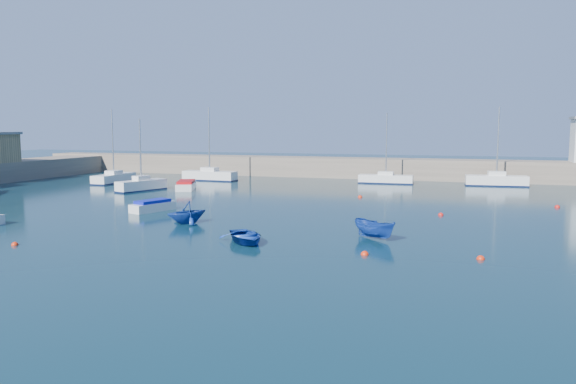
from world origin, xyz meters
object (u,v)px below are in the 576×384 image
(sailboat_6, at_px, (386,179))
(dinghy_left, at_px, (187,212))
(motorboat_1, at_px, (153,206))
(sailboat_3, at_px, (141,185))
(sailboat_7, at_px, (496,180))
(motorboat_2, at_px, (186,185))
(dinghy_right, at_px, (375,229))
(sailboat_4, at_px, (114,178))
(sailboat_5, at_px, (210,175))
(dinghy_center, at_px, (245,236))

(sailboat_6, xyz_separation_m, dinghy_left, (-8.99, -32.38, 0.21))
(sailboat_6, relative_size, motorboat_1, 2.10)
(sailboat_3, distance_m, sailboat_6, 28.20)
(sailboat_7, relative_size, dinghy_left, 3.02)
(sailboat_3, relative_size, motorboat_2, 1.50)
(motorboat_1, xyz_separation_m, dinghy_right, (18.70, -5.60, 0.17))
(sailboat_3, bearing_deg, sailboat_4, 160.35)
(sailboat_3, height_order, motorboat_2, sailboat_3)
(sailboat_7, height_order, dinghy_right, sailboat_7)
(sailboat_7, height_order, motorboat_1, sailboat_7)
(motorboat_1, bearing_deg, motorboat_2, 127.88)
(motorboat_2, bearing_deg, dinghy_right, -62.15)
(sailboat_5, distance_m, dinghy_left, 31.83)
(dinghy_center, bearing_deg, sailboat_7, 29.35)
(sailboat_3, xyz_separation_m, motorboat_2, (3.83, 2.66, -0.18))
(sailboat_5, bearing_deg, dinghy_right, -136.96)
(sailboat_4, bearing_deg, motorboat_1, -49.40)
(motorboat_1, bearing_deg, sailboat_5, 125.19)
(sailboat_6, distance_m, dinghy_right, 34.02)
(sailboat_7, bearing_deg, sailboat_3, 110.52)
(sailboat_3, xyz_separation_m, dinghy_right, (27.62, -17.79, -0.04))
(sailboat_5, bearing_deg, dinghy_left, -153.95)
(motorboat_1, relative_size, dinghy_right, 1.28)
(sailboat_6, height_order, dinghy_left, sailboat_6)
(sailboat_6, distance_m, motorboat_1, 31.58)
(sailboat_7, bearing_deg, motorboat_1, 132.50)
(dinghy_left, xyz_separation_m, dinghy_right, (13.35, -1.36, -0.18))
(sailboat_7, bearing_deg, dinghy_left, 142.37)
(dinghy_center, bearing_deg, sailboat_5, 79.93)
(sailboat_6, xyz_separation_m, motorboat_2, (-19.42, -13.30, -0.11))
(sailboat_5, relative_size, sailboat_6, 1.10)
(sailboat_5, bearing_deg, motorboat_2, -165.16)
(sailboat_4, distance_m, sailboat_7, 44.90)
(sailboat_4, relative_size, motorboat_1, 2.22)
(sailboat_4, bearing_deg, sailboat_3, -40.54)
(sailboat_4, xyz_separation_m, sailboat_5, (9.61, 6.35, 0.07))
(dinghy_center, bearing_deg, sailboat_6, 46.74)
(sailboat_3, distance_m, sailboat_5, 12.90)
(dinghy_right, bearing_deg, motorboat_2, 83.07)
(sailboat_4, height_order, dinghy_center, sailboat_4)
(dinghy_left, height_order, dinghy_right, dinghy_left)
(sailboat_3, relative_size, motorboat_1, 1.90)
(dinghy_left, bearing_deg, motorboat_1, 173.92)
(motorboat_2, height_order, dinghy_center, motorboat_2)
(sailboat_3, height_order, motorboat_1, sailboat_3)
(sailboat_3, distance_m, sailboat_7, 39.53)
(motorboat_1, bearing_deg, sailboat_7, 66.53)
(sailboat_3, height_order, sailboat_6, sailboat_6)
(sailboat_5, bearing_deg, dinghy_center, -148.11)
(sailboat_4, relative_size, motorboat_2, 1.75)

